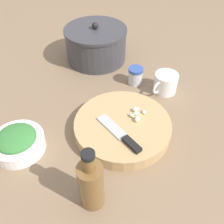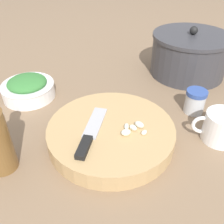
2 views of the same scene
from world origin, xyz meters
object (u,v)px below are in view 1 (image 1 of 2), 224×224
(spice_jar, at_px, (135,76))
(oil_bottle, at_px, (91,184))
(herb_bowl, at_px, (18,142))
(coffee_mug, at_px, (165,83))
(chef_knife, at_px, (121,135))
(stock_pot, at_px, (96,44))
(garlic_cloves, at_px, (136,114))
(cutting_board, at_px, (122,127))

(spice_jar, bearing_deg, oil_bottle, -150.11)
(herb_bowl, relative_size, coffee_mug, 1.38)
(coffee_mug, bearing_deg, chef_knife, -167.42)
(coffee_mug, xyz_separation_m, stock_pot, (-0.03, 0.36, 0.04))
(herb_bowl, xyz_separation_m, spice_jar, (0.51, -0.03, 0.00))
(garlic_cloves, relative_size, oil_bottle, 0.32)
(herb_bowl, bearing_deg, oil_bottle, -79.92)
(herb_bowl, height_order, coffee_mug, coffee_mug)
(cutting_board, distance_m, chef_knife, 0.06)
(coffee_mug, bearing_deg, oil_bottle, -163.54)
(chef_knife, relative_size, oil_bottle, 0.92)
(spice_jar, bearing_deg, garlic_cloves, -137.45)
(garlic_cloves, bearing_deg, herb_bowl, 151.21)
(coffee_mug, relative_size, oil_bottle, 0.58)
(coffee_mug, relative_size, stock_pot, 0.44)
(chef_knife, height_order, garlic_cloves, garlic_cloves)
(herb_bowl, distance_m, stock_pot, 0.57)
(chef_knife, distance_m, herb_bowl, 0.32)
(garlic_cloves, xyz_separation_m, oil_bottle, (-0.28, -0.10, 0.03))
(cutting_board, bearing_deg, garlic_cloves, -11.52)
(spice_jar, bearing_deg, herb_bowl, 177.14)
(chef_knife, bearing_deg, oil_bottle, -151.44)
(garlic_cloves, bearing_deg, coffee_mug, 11.52)
(coffee_mug, height_order, stock_pot, stock_pot)
(stock_pot, bearing_deg, coffee_mug, -84.60)
(chef_knife, bearing_deg, spice_jar, 40.08)
(herb_bowl, distance_m, oil_bottle, 0.30)
(chef_knife, xyz_separation_m, herb_bowl, (-0.24, 0.21, -0.02))
(spice_jar, bearing_deg, cutting_board, -146.89)
(cutting_board, bearing_deg, coffee_mug, 7.02)
(chef_knife, xyz_separation_m, stock_pot, (0.28, 0.43, 0.03))
(spice_jar, bearing_deg, stock_pot, 87.58)
(stock_pot, bearing_deg, cutting_board, -121.00)
(herb_bowl, distance_m, coffee_mug, 0.57)
(cutting_board, xyz_separation_m, herb_bowl, (-0.28, 0.17, 0.01))
(garlic_cloves, distance_m, herb_bowl, 0.38)
(chef_knife, bearing_deg, herb_bowl, 144.18)
(spice_jar, relative_size, stock_pot, 0.26)
(oil_bottle, distance_m, stock_pot, 0.69)
(herb_bowl, bearing_deg, stock_pot, 23.11)
(cutting_board, relative_size, spice_jar, 4.47)
(cutting_board, height_order, herb_bowl, herb_bowl)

